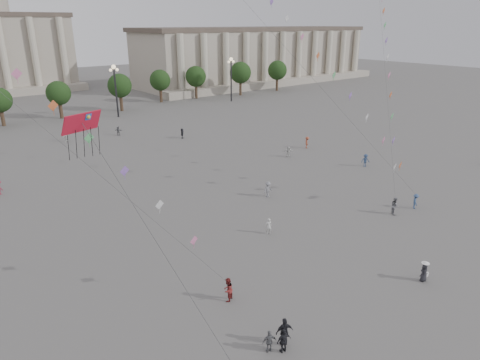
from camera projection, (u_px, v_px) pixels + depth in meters
ground at (338, 308)px, 29.72m from camera, size 360.00×360.00×0.00m
hall_east at (259, 55)px, 139.48m from camera, size 84.00×26.22×17.20m
tree_row at (27, 93)px, 84.72m from camera, size 137.12×5.12×8.00m
lamp_post_mid_east at (115, 81)px, 87.05m from camera, size 2.00×0.90×10.65m
lamp_post_far_east at (231, 71)px, 104.74m from camera, size 2.00×0.90×10.65m
person_crowd_0 at (93, 122)px, 81.34m from camera, size 0.92×0.97×1.62m
person_crowd_4 at (66, 136)px, 70.74m from camera, size 1.66×1.42×1.80m
person_crowd_6 at (268, 189)px, 48.37m from camera, size 1.23×0.78×1.82m
person_crowd_7 at (288, 151)px, 62.80m from camera, size 1.56×1.14×1.63m
person_crowd_8 at (307, 142)px, 67.14m from camera, size 1.28×1.35×1.84m
person_crowd_9 at (182, 133)px, 72.93m from camera, size 1.34×1.56×1.69m
person_crowd_12 at (118, 131)px, 74.87m from camera, size 1.26×1.44×1.58m
person_crowd_13 at (269, 226)px, 39.92m from camera, size 0.68×0.59×1.57m
person_crowd_14 at (365, 160)px, 58.55m from camera, size 1.32×1.21×1.78m
tourist_1 at (285, 332)px, 26.05m from camera, size 1.21×0.85×1.91m
tourist_3 at (269, 341)px, 25.56m from camera, size 0.95×0.68×1.49m
tourist_4 at (284, 341)px, 25.53m from camera, size 1.02×0.58×1.63m
kite_flyer_0 at (228, 290)px, 30.24m from camera, size 1.09×1.01×1.80m
kite_flyer_1 at (416, 201)px, 45.35m from camera, size 1.20×1.15×1.64m
kite_flyer_2 at (395, 206)px, 44.00m from camera, size 1.11×1.13×1.84m
hat_person at (424, 272)px, 32.58m from camera, size 0.75×0.60×1.69m
dragon_kite at (85, 138)px, 21.82m from camera, size 2.30×7.49×18.62m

